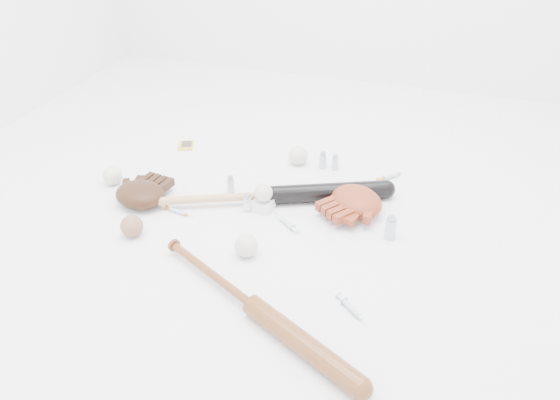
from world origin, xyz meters
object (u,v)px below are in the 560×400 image
(glove_dark, at_px, (140,194))
(pedestal, at_px, (264,205))
(bat_wood, at_px, (253,306))
(bat_dark, at_px, (266,196))

(glove_dark, relative_size, pedestal, 3.34)
(bat_wood, height_order, pedestal, bat_wood)
(bat_dark, height_order, glove_dark, glove_dark)
(bat_dark, height_order, bat_wood, bat_dark)
(glove_dark, distance_m, pedestal, 0.47)
(bat_dark, bearing_deg, bat_wood, -98.14)
(bat_dark, relative_size, bat_wood, 1.16)
(glove_dark, bearing_deg, pedestal, 22.06)
(glove_dark, xyz_separation_m, pedestal, (0.46, 0.11, -0.02))
(bat_wood, distance_m, pedestal, 0.55)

